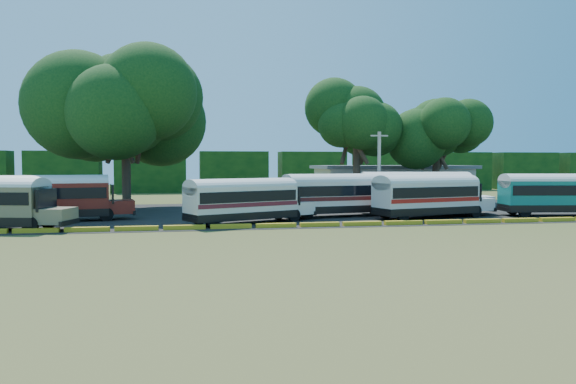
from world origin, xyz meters
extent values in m
plane|color=#314717|center=(0.00, 0.00, 0.00)|extent=(160.00, 160.00, 0.00)
cube|color=black|center=(1.00, 12.00, 0.01)|extent=(64.00, 24.00, 0.02)
cube|color=gold|center=(-16.50, 1.00, 0.15)|extent=(2.70, 0.45, 0.30)
cube|color=gold|center=(-13.50, 1.00, 0.15)|extent=(2.70, 0.45, 0.30)
cube|color=gold|center=(-10.50, 1.00, 0.15)|extent=(2.70, 0.45, 0.30)
cube|color=gold|center=(-7.50, 1.00, 0.15)|extent=(2.70, 0.45, 0.30)
cube|color=gold|center=(-4.50, 1.00, 0.15)|extent=(2.70, 0.45, 0.30)
cube|color=gold|center=(-1.50, 1.00, 0.15)|extent=(2.70, 0.45, 0.30)
cube|color=gold|center=(1.50, 1.00, 0.15)|extent=(2.70, 0.45, 0.30)
cube|color=gold|center=(4.50, 1.00, 0.15)|extent=(2.70, 0.45, 0.30)
cube|color=gold|center=(7.50, 1.00, 0.15)|extent=(2.70, 0.45, 0.30)
cube|color=gold|center=(10.50, 1.00, 0.15)|extent=(2.70, 0.45, 0.30)
cube|color=gold|center=(13.50, 1.00, 0.15)|extent=(2.70, 0.45, 0.30)
cube|color=gold|center=(16.50, 1.00, 0.15)|extent=(2.70, 0.45, 0.30)
cube|color=gold|center=(19.50, 1.00, 0.15)|extent=(2.70, 0.45, 0.30)
cube|color=beige|center=(18.00, 30.00, 1.80)|extent=(18.00, 8.00, 3.60)
cube|color=slate|center=(18.00, 30.00, 3.80)|extent=(19.00, 9.00, 0.40)
cube|color=black|center=(-24.00, 48.00, 3.00)|extent=(10.00, 4.00, 6.00)
cube|color=black|center=(-12.00, 48.00, 3.00)|extent=(10.00, 4.00, 6.00)
cube|color=black|center=(0.00, 48.00, 3.00)|extent=(10.00, 4.00, 6.00)
cube|color=black|center=(12.00, 48.00, 3.00)|extent=(10.00, 4.00, 6.00)
cube|color=black|center=(24.00, 48.00, 3.00)|extent=(10.00, 4.00, 6.00)
cube|color=black|center=(36.00, 48.00, 3.00)|extent=(10.00, 4.00, 6.00)
cube|color=black|center=(48.00, 48.00, 3.00)|extent=(10.00, 4.00, 6.00)
cylinder|color=black|center=(-16.89, 1.18, 0.51)|extent=(1.06, 0.56, 1.03)
cylinder|color=black|center=(-16.29, 3.29, 0.51)|extent=(1.06, 0.56, 1.03)
cube|color=#796C4D|center=(-15.50, 1.93, 0.97)|extent=(2.39, 2.67, 0.97)
cube|color=black|center=(-16.12, 2.11, 1.98)|extent=(0.79, 2.31, 1.41)
cube|color=black|center=(-14.66, 1.69, 0.56)|extent=(0.86, 2.47, 0.31)
cylinder|color=black|center=(-13.16, 7.38, 0.52)|extent=(1.07, 0.46, 1.04)
cylinder|color=black|center=(-13.53, 9.57, 0.52)|extent=(1.07, 0.46, 1.04)
cylinder|color=black|center=(-20.11, 6.20, 0.52)|extent=(1.07, 0.46, 1.04)
cylinder|color=black|center=(-20.49, 8.39, 0.52)|extent=(1.07, 0.46, 1.04)
cube|color=black|center=(-17.33, 7.80, 0.67)|extent=(8.82, 3.98, 0.57)
cube|color=maroon|center=(-17.33, 7.80, 1.90)|extent=(8.82, 3.98, 1.90)
cube|color=black|center=(-17.33, 7.80, 2.13)|extent=(8.49, 3.99, 0.80)
ellipsoid|color=silver|center=(-17.33, 7.80, 2.85)|extent=(8.82, 3.98, 1.17)
cube|color=maroon|center=(-12.22, 8.66, 0.99)|extent=(2.22, 2.56, 0.99)
cube|color=black|center=(-12.87, 8.56, 2.00)|extent=(0.55, 2.38, 1.42)
cube|color=black|center=(-11.35, 8.81, 0.57)|extent=(0.61, 2.54, 0.31)
cylinder|color=black|center=(0.41, 4.41, 0.49)|extent=(1.00, 0.64, 0.97)
cylinder|color=black|center=(-0.43, 6.32, 0.49)|extent=(1.00, 0.64, 0.97)
cylinder|color=black|center=(-5.65, 1.75, 0.49)|extent=(1.00, 0.64, 0.97)
cylinder|color=black|center=(-6.49, 3.66, 0.49)|extent=(1.00, 0.64, 0.97)
cube|color=black|center=(-3.49, 3.84, 0.63)|extent=(8.29, 5.43, 0.54)
cube|color=silver|center=(-3.49, 3.84, 1.79)|extent=(8.29, 5.43, 1.78)
cube|color=black|center=(-3.49, 3.84, 2.00)|extent=(8.02, 5.36, 0.75)
cube|color=maroon|center=(-3.49, 3.84, 1.43)|extent=(8.23, 5.44, 0.29)
ellipsoid|color=silver|center=(-3.49, 3.84, 2.68)|extent=(8.29, 5.43, 1.10)
cube|color=silver|center=(0.97, 5.79, 0.92)|extent=(2.47, 2.67, 0.92)
cube|color=black|center=(0.41, 5.55, 1.88)|extent=(1.03, 2.11, 1.34)
cube|color=black|center=(1.73, 6.12, 0.54)|extent=(1.12, 2.25, 0.29)
cube|color=black|center=(-7.10, 2.25, 0.54)|extent=(1.12, 2.25, 0.29)
cylinder|color=black|center=(8.71, 7.19, 0.52)|extent=(1.08, 0.47, 1.04)
cylinder|color=black|center=(8.32, 9.39, 0.52)|extent=(1.08, 0.47, 1.04)
cylinder|color=black|center=(1.73, 5.93, 0.52)|extent=(1.08, 0.47, 1.04)
cylinder|color=black|center=(1.33, 8.13, 0.52)|extent=(1.08, 0.47, 1.04)
cube|color=black|center=(4.51, 7.57, 0.68)|extent=(8.89, 4.09, 0.57)
cube|color=white|center=(4.51, 7.57, 1.92)|extent=(8.89, 4.09, 1.91)
cube|color=black|center=(4.51, 7.57, 2.14)|extent=(8.56, 4.09, 0.80)
cube|color=#531615|center=(4.51, 7.57, 1.53)|extent=(8.81, 4.12, 0.31)
ellipsoid|color=silver|center=(4.51, 7.57, 2.87)|extent=(8.89, 4.09, 1.17)
cube|color=white|center=(9.64, 8.49, 0.99)|extent=(2.26, 2.59, 0.99)
cube|color=black|center=(9.00, 8.38, 2.01)|extent=(0.58, 2.39, 1.43)
cube|color=black|center=(10.52, 8.65, 0.57)|extent=(0.64, 2.55, 0.31)
cube|color=black|center=(0.35, 6.81, 0.57)|extent=(0.64, 2.55, 0.31)
cylinder|color=black|center=(15.13, 4.86, 0.51)|extent=(1.07, 0.53, 1.03)
cylinder|color=black|center=(14.59, 6.98, 0.51)|extent=(1.07, 0.53, 1.03)
cylinder|color=black|center=(8.37, 3.14, 0.51)|extent=(1.07, 0.53, 1.03)
cylinder|color=black|center=(7.83, 5.27, 0.51)|extent=(1.07, 0.53, 1.03)
cube|color=black|center=(10.98, 4.94, 0.67)|extent=(8.79, 4.55, 0.56)
cube|color=silver|center=(10.98, 4.94, 1.88)|extent=(8.79, 4.55, 1.88)
cube|color=black|center=(10.98, 4.94, 2.11)|extent=(8.48, 4.53, 0.79)
cube|color=#A91710|center=(10.98, 4.94, 1.51)|extent=(8.72, 4.57, 0.31)
ellipsoid|color=silver|center=(10.98, 4.94, 2.82)|extent=(8.79, 4.55, 1.15)
cube|color=silver|center=(15.95, 6.20, 0.97)|extent=(2.34, 2.64, 0.97)
cube|color=black|center=(15.33, 6.04, 1.98)|extent=(0.73, 2.33, 1.41)
cube|color=black|center=(16.80, 6.41, 0.56)|extent=(0.80, 2.48, 0.31)
cube|color=black|center=(6.95, 3.92, 0.56)|extent=(0.80, 2.48, 0.31)
cylinder|color=black|center=(15.59, 6.66, 0.54)|extent=(1.11, 0.46, 1.08)
cylinder|color=black|center=(15.93, 8.94, 0.54)|extent=(1.11, 0.46, 1.08)
cylinder|color=black|center=(8.34, 7.77, 0.54)|extent=(1.11, 0.46, 1.08)
cylinder|color=black|center=(8.69, 10.05, 0.54)|extent=(1.11, 0.46, 1.08)
cube|color=black|center=(11.60, 8.43, 0.70)|extent=(9.15, 4.00, 0.59)
cube|color=white|center=(11.60, 8.43, 1.98)|extent=(9.15, 4.00, 1.97)
cube|color=black|center=(11.60, 8.43, 2.21)|extent=(8.81, 4.01, 0.83)
cube|color=navy|center=(11.60, 8.43, 1.58)|extent=(9.06, 4.03, 0.32)
ellipsoid|color=silver|center=(11.60, 8.43, 2.96)|extent=(9.15, 4.00, 1.21)
cube|color=white|center=(16.93, 7.62, 1.02)|extent=(2.28, 2.64, 1.02)
cube|color=black|center=(16.26, 7.72, 2.08)|extent=(0.53, 2.48, 1.48)
cube|color=black|center=(17.84, 7.48, 0.59)|extent=(0.59, 2.64, 0.32)
cube|color=black|center=(7.29, 9.09, 0.59)|extent=(0.59, 2.64, 0.32)
cylinder|color=black|center=(19.13, 4.40, 0.52)|extent=(1.07, 0.45, 1.04)
cylinder|color=black|center=(19.48, 6.60, 0.52)|extent=(1.07, 0.45, 1.04)
cube|color=black|center=(22.28, 5.04, 0.68)|extent=(8.82, 3.88, 0.57)
cube|color=#107066|center=(22.28, 5.04, 1.91)|extent=(8.82, 3.88, 1.90)
cube|color=black|center=(22.28, 5.04, 2.14)|extent=(8.50, 3.88, 0.80)
ellipsoid|color=silver|center=(22.28, 5.04, 2.86)|extent=(8.82, 3.88, 1.17)
cube|color=black|center=(18.12, 5.68, 0.57)|extent=(0.58, 2.55, 0.31)
cylinder|color=#322619|center=(-12.63, 17.52, 3.29)|extent=(0.80, 0.80, 6.57)
cylinder|color=#322619|center=(-11.41, 17.96, 6.10)|extent=(1.25, 2.44, 3.78)
cylinder|color=#322619|center=(-13.62, 18.36, 6.10)|extent=(1.90, 2.15, 3.78)
cylinder|color=#322619|center=(-12.85, 16.24, 6.10)|extent=(2.47, 0.86, 3.78)
ellipsoid|color=black|center=(-12.63, 17.52, 9.66)|extent=(12.59, 12.59, 9.23)
cylinder|color=#322619|center=(10.93, 22.38, 3.20)|extent=(0.80, 0.80, 6.40)
cylinder|color=#322619|center=(12.15, 22.83, 5.95)|extent=(1.23, 2.39, 3.69)
cylinder|color=#322619|center=(9.93, 23.22, 5.95)|extent=(1.87, 2.11, 3.69)
cylinder|color=#322619|center=(10.70, 21.10, 5.95)|extent=(2.42, 0.85, 3.69)
ellipsoid|color=black|center=(10.93, 22.38, 9.42)|extent=(8.52, 8.52, 6.25)
cylinder|color=#322619|center=(20.49, 23.17, 2.78)|extent=(0.80, 0.80, 5.55)
cylinder|color=#322619|center=(21.71, 23.61, 5.16)|extent=(1.14, 2.14, 3.23)
cylinder|color=#322619|center=(19.49, 24.00, 5.16)|extent=(1.70, 1.90, 3.23)
cylinder|color=#322619|center=(20.26, 21.89, 5.16)|extent=(2.16, 0.80, 3.23)
ellipsoid|color=black|center=(20.49, 23.17, 8.24)|extent=(8.89, 8.89, 6.52)
cylinder|color=gray|center=(9.73, 12.09, 3.55)|extent=(0.30, 0.30, 7.10)
cube|color=gray|center=(9.73, 12.09, 6.74)|extent=(1.60, 0.12, 0.12)
camera|label=1|loc=(-7.66, -35.71, 4.34)|focal=35.00mm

